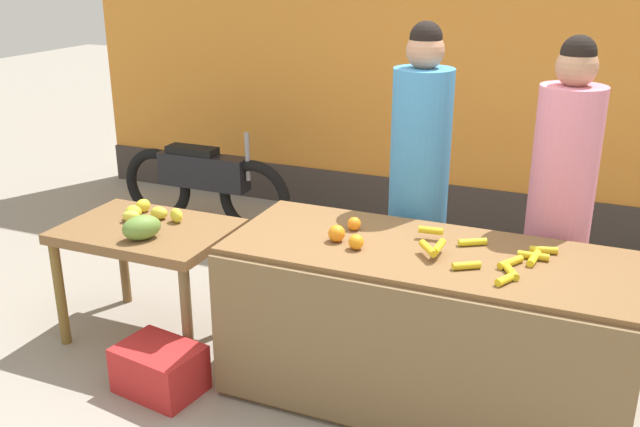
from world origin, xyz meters
name	(u,v)px	position (x,y,z in m)	size (l,w,h in m)	color
ground_plane	(363,382)	(0.00, 0.00, 0.00)	(24.00, 24.00, 0.00)	gray
market_wall_back	(480,29)	(0.00, 2.69, 1.65)	(7.29, 0.23, 3.37)	orange
fruit_stall_counter	(423,327)	(0.32, -0.01, 0.42)	(2.00, 0.82, 0.84)	brown
side_table_wooden	(148,242)	(-1.36, 0.00, 0.62)	(0.98, 0.69, 0.71)	brown
banana_bunch_pile	(489,255)	(0.62, -0.01, 0.87)	(0.68, 0.50, 0.07)	gold
orange_pile	(347,233)	(-0.09, -0.04, 0.88)	(0.21, 0.31, 0.09)	orange
mango_papaya_pile	(144,221)	(-1.33, -0.05, 0.77)	(0.44, 0.56, 0.14)	gold
vendor_woman_blue_shirt	(418,187)	(0.09, 0.65, 0.95)	(0.34, 0.34, 1.88)	#33333D
vendor_woman_pink_shirt	(559,209)	(0.87, 0.63, 0.93)	(0.34, 0.34, 1.84)	#33333D
parked_motorcycle	(204,183)	(-2.04, 1.70, 0.40)	(1.60, 0.18, 0.88)	black
produce_crate	(160,369)	(-0.98, -0.49, 0.13)	(0.44, 0.32, 0.26)	red
produce_sack	(309,270)	(-0.62, 0.68, 0.28)	(0.36, 0.30, 0.55)	maroon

